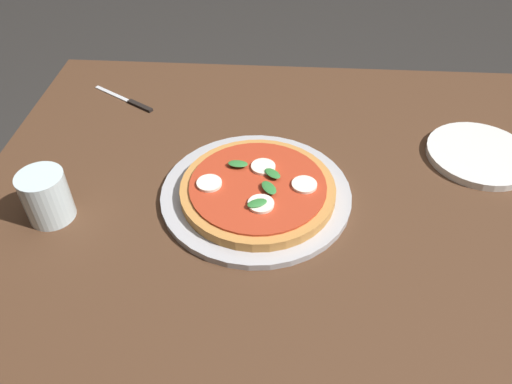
% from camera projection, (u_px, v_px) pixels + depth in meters
% --- Properties ---
extents(ground_plane, '(6.00, 6.00, 0.00)m').
position_uv_depth(ground_plane, '(289.00, 380.00, 1.35)').
color(ground_plane, '#2D2B28').
extents(dining_table, '(1.16, 0.85, 0.72)m').
position_uv_depth(dining_table, '(303.00, 228.00, 0.94)').
color(dining_table, '#4C301E').
rests_on(dining_table, ground_plane).
extents(serving_tray, '(0.32, 0.32, 0.01)m').
position_uv_depth(serving_tray, '(256.00, 194.00, 0.84)').
color(serving_tray, '#B2B2B7').
rests_on(serving_tray, dining_table).
extents(pizza, '(0.26, 0.26, 0.03)m').
position_uv_depth(pizza, '(258.00, 189.00, 0.82)').
color(pizza, '#C6843F').
rests_on(pizza, serving_tray).
extents(plate_white, '(0.19, 0.19, 0.01)m').
position_uv_depth(plate_white, '(479.00, 154.00, 0.92)').
color(plate_white, white).
rests_on(plate_white, dining_table).
extents(knife, '(0.15, 0.10, 0.01)m').
position_uv_depth(knife, '(130.00, 102.00, 1.06)').
color(knife, black).
rests_on(knife, dining_table).
extents(glass_cup, '(0.07, 0.07, 0.09)m').
position_uv_depth(glass_cup, '(46.00, 197.00, 0.78)').
color(glass_cup, silver).
rests_on(glass_cup, dining_table).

